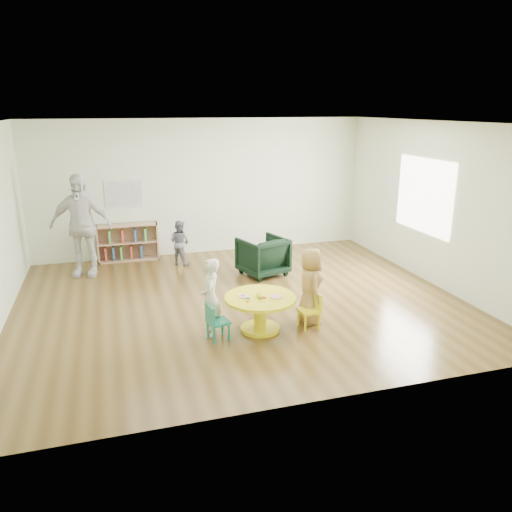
% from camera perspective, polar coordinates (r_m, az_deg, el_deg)
% --- Properties ---
extents(room, '(7.10, 7.00, 2.80)m').
position_cam_1_polar(room, '(7.61, -1.91, 8.17)').
color(room, '#533B1A').
rests_on(room, ground).
extents(activity_table, '(1.00, 1.00, 0.54)m').
position_cam_1_polar(activity_table, '(6.98, 0.49, -5.86)').
color(activity_table, yellow).
rests_on(activity_table, ground).
extents(kid_chair_left, '(0.32, 0.32, 0.51)m').
position_cam_1_polar(kid_chair_left, '(6.75, -4.65, -7.42)').
color(kid_chair_left, '#167B62').
rests_on(kid_chair_left, ground).
extents(kid_chair_right, '(0.29, 0.29, 0.51)m').
position_cam_1_polar(kid_chair_right, '(7.14, 6.34, -6.05)').
color(kid_chair_right, yellow).
rests_on(kid_chair_right, ground).
extents(bookshelf, '(1.20, 0.30, 0.75)m').
position_cam_1_polar(bookshelf, '(10.49, -14.50, 1.51)').
color(bookshelf, tan).
rests_on(bookshelf, ground).
extents(alphabet_poster, '(0.74, 0.01, 0.54)m').
position_cam_1_polar(alphabet_poster, '(10.41, -14.85, 6.92)').
color(alphabet_poster, silver).
rests_on(alphabet_poster, ground).
extents(armchair, '(0.97, 0.99, 0.72)m').
position_cam_1_polar(armchair, '(9.26, 0.78, -0.00)').
color(armchair, black).
rests_on(armchair, ground).
extents(child_left, '(0.36, 0.46, 1.09)m').
position_cam_1_polar(child_left, '(6.80, -5.21, -4.74)').
color(child_left, silver).
rests_on(child_left, ground).
extents(child_right, '(0.39, 0.57, 1.12)m').
position_cam_1_polar(child_right, '(7.20, 6.20, -3.42)').
color(child_right, yellow).
rests_on(child_right, ground).
extents(toddler, '(0.55, 0.54, 0.89)m').
position_cam_1_polar(toddler, '(9.96, -8.71, 1.54)').
color(toddler, '#161F37').
rests_on(toddler, ground).
extents(adult_caretaker, '(1.19, 0.71, 1.89)m').
position_cam_1_polar(adult_caretaker, '(9.64, -19.39, 3.32)').
color(adult_caretaker, silver).
rests_on(adult_caretaker, ground).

